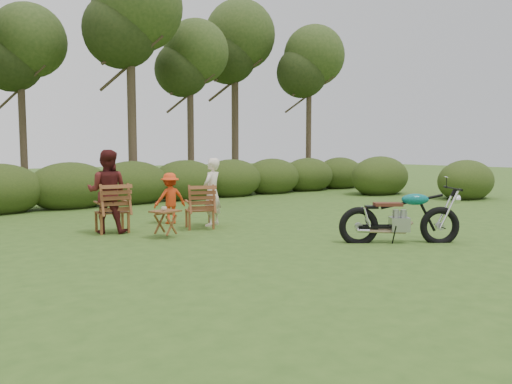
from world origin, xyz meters
TOP-DOWN VIEW (x-y plane):
  - ground at (0.00, 0.00)m, footprint 80.00×80.00m
  - tree_line at (0.50, 9.74)m, footprint 22.52×11.62m
  - motorcycle at (1.09, -0.55)m, footprint 2.25×1.99m
  - lawn_chair_right at (-0.99, 3.29)m, footprint 0.89×0.89m
  - lawn_chair_left at (-2.76, 3.99)m, footprint 0.82×0.82m
  - side_table at (-2.17, 2.71)m, footprint 0.64×0.57m
  - cup at (-2.21, 2.67)m, footprint 0.13×0.13m
  - adult_a at (-0.56, 3.43)m, footprint 0.69×0.60m
  - adult_b at (-2.85, 3.98)m, footprint 1.09×1.06m
  - child at (-1.16, 4.33)m, footprint 0.83×0.53m

SIDE VIEW (x-z plane):
  - ground at x=0.00m, z-range 0.00..0.00m
  - motorcycle at x=1.09m, z-range -0.63..0.63m
  - lawn_chair_right at x=-0.99m, z-range -0.49..0.49m
  - lawn_chair_left at x=-2.76m, z-range -0.53..0.53m
  - adult_a at x=-0.56m, z-range -0.79..0.79m
  - adult_b at x=-2.85m, z-range -0.89..0.89m
  - child at x=-1.16m, z-range -0.61..0.61m
  - side_table at x=-2.17m, z-range 0.00..0.55m
  - cup at x=-2.21m, z-range 0.55..0.64m
  - tree_line at x=0.50m, z-range -0.26..7.88m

